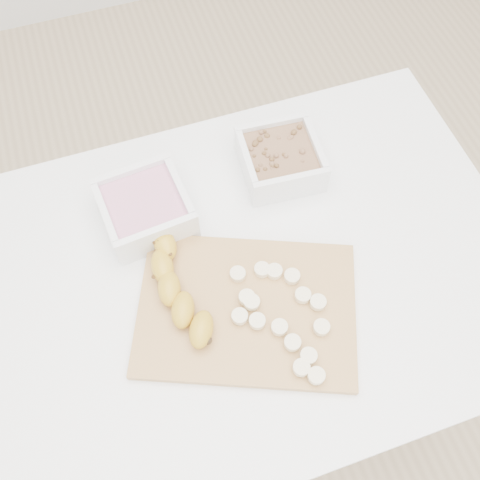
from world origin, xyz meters
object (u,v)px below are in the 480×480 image
object	(u,v)px
bowl_granola	(280,159)
banana	(179,289)
table	(245,291)
bowl_yogurt	(145,208)
cutting_board	(247,309)

from	to	relation	value
bowl_granola	banana	size ratio (longest dim) A/B	0.70
table	banana	xyz separation A→B (m)	(-0.12, -0.01, 0.13)
table	banana	distance (m)	0.18
table	bowl_yogurt	distance (m)	0.25
bowl_yogurt	cutting_board	size ratio (longest dim) A/B	0.45
cutting_board	banana	bearing A→B (deg)	148.97
bowl_yogurt	banana	bearing A→B (deg)	-84.93
table	bowl_granola	distance (m)	0.26
bowl_yogurt	bowl_granola	xyz separation A→B (m)	(0.27, 0.03, -0.00)
bowl_yogurt	banana	world-z (taller)	bowl_yogurt
bowl_granola	banana	world-z (taller)	bowl_granola
table	bowl_granola	bearing A→B (deg)	54.05
cutting_board	banana	distance (m)	0.12
banana	bowl_granola	bearing A→B (deg)	43.97
bowl_yogurt	bowl_granola	size ratio (longest dim) A/B	1.05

